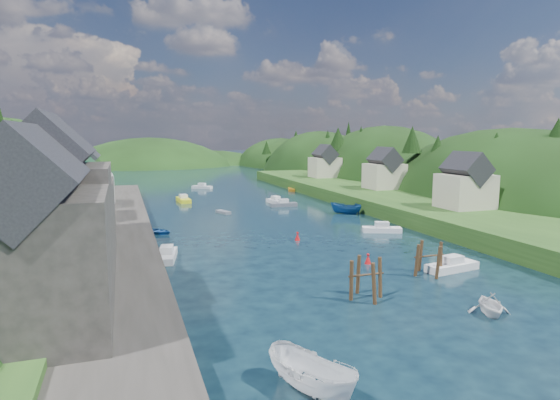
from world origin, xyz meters
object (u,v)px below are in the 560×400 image
object	(u,v)px
piling_cluster_far	(429,262)
channel_buoy_far	(297,237)
piling_cluster_near	(366,282)
channel_buoy_near	(368,259)

from	to	relation	value
piling_cluster_far	channel_buoy_far	size ratio (longest dim) A/B	3.34
piling_cluster_near	piling_cluster_far	distance (m)	9.70
piling_cluster_far	channel_buoy_near	world-z (taller)	piling_cluster_far
channel_buoy_near	channel_buoy_far	bearing A→B (deg)	104.01
piling_cluster_near	piling_cluster_far	bearing A→B (deg)	23.59
channel_buoy_far	piling_cluster_near	bearing A→B (deg)	-96.01
channel_buoy_far	channel_buoy_near	bearing A→B (deg)	-75.99
piling_cluster_near	channel_buoy_near	bearing A→B (deg)	59.70
piling_cluster_far	channel_buoy_far	bearing A→B (deg)	110.49
piling_cluster_near	channel_buoy_near	distance (m)	10.68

